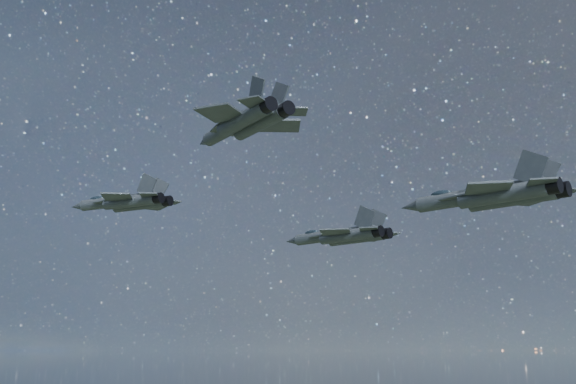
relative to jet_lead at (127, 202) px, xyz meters
The scene contains 4 objects.
jet_lead is the anchor object (origin of this frame).
jet_left 27.41m from the jet_lead, 36.23° to the left, with size 16.63×11.60×4.18m.
jet_right 30.18m from the jet_lead, 23.82° to the right, with size 15.11×9.97×3.86m.
jet_slot 44.25m from the jet_lead, ahead, with size 18.28×12.66×4.59m.
Camera 1 is at (38.82, -60.00, 138.67)m, focal length 42.00 mm.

